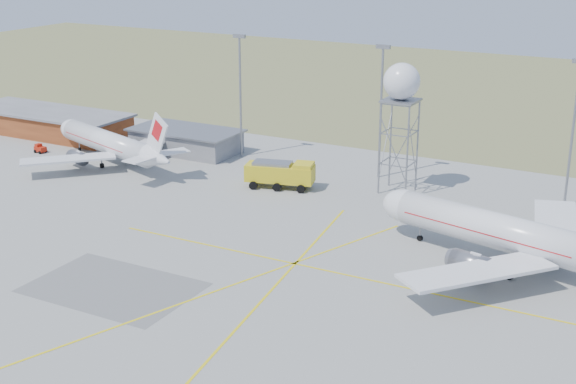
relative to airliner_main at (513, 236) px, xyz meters
The scene contains 11 objects.
grass_strip 100.67m from the airliner_main, 99.47° to the left, with size 400.00×120.00×0.03m, color olive.
building_orange 93.99m from the airliner_main, 166.94° to the left, with size 33.00×12.00×4.30m.
building_grey 65.81m from the airliner_main, 159.32° to the left, with size 19.00×10.00×3.90m.
mast_a 57.97m from the airliner_main, 153.92° to the left, with size 2.20×0.50×20.50m.
mast_b 37.52m from the airliner_main, 136.46° to the left, with size 2.20×0.50×20.50m.
mast_c 26.56m from the airliner_main, 86.70° to the left, with size 2.20×0.50×20.50m.
airliner_main is the anchor object (origin of this frame).
airliner_far 69.05m from the airliner_main, behind, with size 31.27×29.50×10.89m.
radar_tower 30.01m from the airliner_main, 137.17° to the left, with size 5.24×5.24×18.99m.
fire_truck 39.57m from the airliner_main, 160.27° to the left, with size 10.71×6.10×4.07m.
baggage_tug 83.97m from the airliner_main, behind, with size 2.08×1.75×1.51m.
Camera 1 is at (34.24, -45.51, 37.31)m, focal length 50.00 mm.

